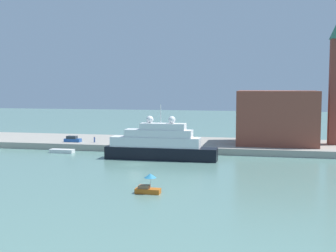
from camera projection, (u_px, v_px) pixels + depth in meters
The scene contains 10 objects.
ground at pixel (135, 165), 90.35m from camera, with size 400.00×400.00×0.00m, color slate.
quay_dock at pixel (165, 144), 116.65m from camera, with size 110.00×22.16×1.55m, color gray.
large_yacht at pixel (159, 145), 96.38m from camera, with size 24.04×3.92×11.79m.
small_motorboat at pixel (148, 186), 66.22m from camera, with size 3.67×1.80×2.97m.
work_barge at pixel (62, 151), 106.46m from camera, with size 5.69×2.00×0.84m, color silver.
harbor_building at pixel (277, 117), 110.04m from camera, with size 18.83×14.79×12.98m, color brown.
bell_tower at pixel (336, 78), 108.31m from camera, with size 3.99×3.99×29.76m.
parked_car at pixel (73, 139), 114.52m from camera, with size 4.18×1.80×1.53m.
person_figure at pixel (94, 140), 113.62m from camera, with size 0.36×0.36×1.55m.
mooring_bollard at pixel (151, 145), 106.96m from camera, with size 0.42×0.42×0.65m, color black.
Camera 1 is at (25.24, -85.92, 15.74)m, focal length 48.42 mm.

